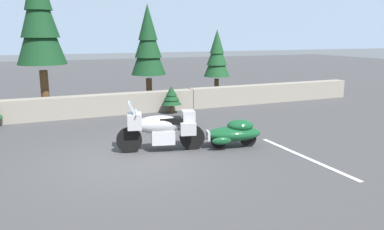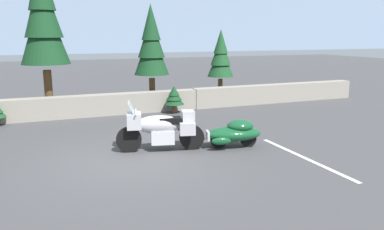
{
  "view_description": "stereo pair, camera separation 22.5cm",
  "coord_description": "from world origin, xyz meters",
  "px_view_note": "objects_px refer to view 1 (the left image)",
  "views": [
    {
      "loc": [
        -2.11,
        -8.78,
        2.99
      ],
      "look_at": [
        1.9,
        0.6,
        0.85
      ],
      "focal_mm": 35.76,
      "sensor_mm": 36.0,
      "label": 1
    },
    {
      "loc": [
        -1.91,
        -8.86,
        2.99
      ],
      "look_at": [
        1.9,
        0.6,
        0.85
      ],
      "focal_mm": 35.76,
      "sensor_mm": 36.0,
      "label": 2
    }
  ],
  "objects_px": {
    "touring_motorcycle": "(161,128)",
    "pine_tree_tall": "(39,15)",
    "pine_tree_secondary": "(217,56)",
    "pine_tree_far_right": "(148,43)",
    "car_shaped_trailer": "(234,132)"
  },
  "relations": [
    {
      "from": "touring_motorcycle",
      "to": "car_shaped_trailer",
      "type": "distance_m",
      "value": 1.99
    },
    {
      "from": "touring_motorcycle",
      "to": "pine_tree_tall",
      "type": "distance_m",
      "value": 7.29
    },
    {
      "from": "pine_tree_secondary",
      "to": "pine_tree_tall",
      "type": "bearing_deg",
      "value": -173.21
    },
    {
      "from": "pine_tree_secondary",
      "to": "pine_tree_far_right",
      "type": "xyz_separation_m",
      "value": [
        -3.64,
        -0.95,
        0.61
      ]
    },
    {
      "from": "pine_tree_tall",
      "to": "touring_motorcycle",
      "type": "bearing_deg",
      "value": -67.46
    },
    {
      "from": "touring_motorcycle",
      "to": "car_shaped_trailer",
      "type": "height_order",
      "value": "touring_motorcycle"
    },
    {
      "from": "touring_motorcycle",
      "to": "pine_tree_tall",
      "type": "xyz_separation_m",
      "value": [
        -2.53,
        6.11,
        3.06
      ]
    },
    {
      "from": "car_shaped_trailer",
      "to": "pine_tree_secondary",
      "type": "xyz_separation_m",
      "value": [
        3.25,
        7.49,
        1.63
      ]
    },
    {
      "from": "pine_tree_tall",
      "to": "pine_tree_far_right",
      "type": "bearing_deg",
      "value": -0.52
    },
    {
      "from": "pine_tree_secondary",
      "to": "pine_tree_far_right",
      "type": "bearing_deg",
      "value": -165.3
    },
    {
      "from": "pine_tree_tall",
      "to": "pine_tree_secondary",
      "type": "xyz_separation_m",
      "value": [
        7.71,
        0.92,
        -1.64
      ]
    },
    {
      "from": "touring_motorcycle",
      "to": "pine_tree_secondary",
      "type": "distance_m",
      "value": 8.84
    },
    {
      "from": "pine_tree_tall",
      "to": "pine_tree_secondary",
      "type": "bearing_deg",
      "value": 6.79
    },
    {
      "from": "touring_motorcycle",
      "to": "pine_tree_tall",
      "type": "height_order",
      "value": "pine_tree_tall"
    },
    {
      "from": "pine_tree_secondary",
      "to": "pine_tree_far_right",
      "type": "relative_size",
      "value": 0.77
    }
  ]
}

